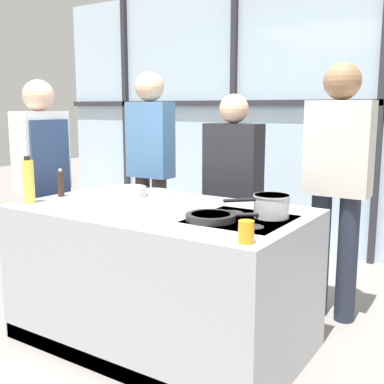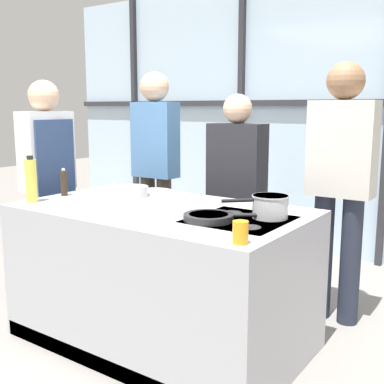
{
  "view_description": "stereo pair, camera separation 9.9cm",
  "coord_description": "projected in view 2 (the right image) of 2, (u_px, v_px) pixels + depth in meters",
  "views": [
    {
      "loc": [
        1.75,
        -2.34,
        1.49
      ],
      "look_at": [
        0.17,
        0.1,
        0.98
      ],
      "focal_mm": 45.0,
      "sensor_mm": 36.0,
      "label": 1
    },
    {
      "loc": [
        1.83,
        -2.29,
        1.49
      ],
      "look_at": [
        0.17,
        0.1,
        0.98
      ],
      "focal_mm": 45.0,
      "sensor_mm": 36.0,
      "label": 2
    }
  ],
  "objects": [
    {
      "name": "ground_plane",
      "position": [
        162.0,
        339.0,
        3.14
      ],
      "size": [
        18.0,
        18.0,
        0.0
      ],
      "primitive_type": "plane",
      "color": "gray"
    },
    {
      "name": "back_window_wall",
      "position": [
        310.0,
        116.0,
        4.85
      ],
      "size": [
        6.4,
        0.1,
        2.8
      ],
      "color": "silver",
      "rests_on": "ground_plane"
    },
    {
      "name": "demo_island",
      "position": [
        161.0,
        275.0,
        3.06
      ],
      "size": [
        1.8,
        1.04,
        0.88
      ],
      "color": "#A8AAB2",
      "rests_on": "ground_plane"
    },
    {
      "name": "chef",
      "position": [
        48.0,
        174.0,
        3.8
      ],
      "size": [
        0.24,
        0.42,
        1.7
      ],
      "rotation": [
        0.0,
        0.0,
        -1.57
      ],
      "color": "black",
      "rests_on": "ground_plane"
    },
    {
      "name": "spectator_far_left",
      "position": [
        155.0,
        160.0,
        4.18
      ],
      "size": [
        0.41,
        0.25,
        1.79
      ],
      "rotation": [
        0.0,
        0.0,
        3.14
      ],
      "color": "#47382D",
      "rests_on": "ground_plane"
    },
    {
      "name": "spectator_center_left",
      "position": [
        236.0,
        185.0,
        3.75
      ],
      "size": [
        0.44,
        0.22,
        1.6
      ],
      "rotation": [
        0.0,
        0.0,
        3.14
      ],
      "color": "black",
      "rests_on": "ground_plane"
    },
    {
      "name": "spectator_center_right",
      "position": [
        341.0,
        177.0,
        3.27
      ],
      "size": [
        0.44,
        0.25,
        1.79
      ],
      "rotation": [
        0.0,
        0.0,
        3.14
      ],
      "color": "#232838",
      "rests_on": "ground_plane"
    },
    {
      "name": "frying_pan",
      "position": [
        210.0,
        217.0,
        2.64
      ],
      "size": [
        0.43,
        0.37,
        0.04
      ],
      "color": "#232326",
      "rests_on": "demo_island"
    },
    {
      "name": "saucepan",
      "position": [
        270.0,
        206.0,
        2.69
      ],
      "size": [
        0.31,
        0.31,
        0.13
      ],
      "color": "silver",
      "rests_on": "demo_island"
    },
    {
      "name": "white_plate",
      "position": [
        154.0,
        191.0,
        3.52
      ],
      "size": [
        0.27,
        0.27,
        0.01
      ],
      "primitive_type": "cylinder",
      "color": "white",
      "rests_on": "demo_island"
    },
    {
      "name": "mixing_bowl",
      "position": [
        132.0,
        191.0,
        3.36
      ],
      "size": [
        0.23,
        0.23,
        0.07
      ],
      "color": "silver",
      "rests_on": "demo_island"
    },
    {
      "name": "oil_bottle",
      "position": [
        31.0,
        180.0,
        3.13
      ],
      "size": [
        0.07,
        0.07,
        0.31
      ],
      "color": "#E0CC4C",
      "rests_on": "demo_island"
    },
    {
      "name": "pepper_grinder",
      "position": [
        64.0,
        183.0,
        3.37
      ],
      "size": [
        0.04,
        0.04,
        0.2
      ],
      "color": "#332319",
      "rests_on": "demo_island"
    },
    {
      "name": "juice_glass_near",
      "position": [
        240.0,
        232.0,
        2.19
      ],
      "size": [
        0.07,
        0.07,
        0.11
      ],
      "primitive_type": "cylinder",
      "color": "orange",
      "rests_on": "demo_island"
    }
  ]
}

